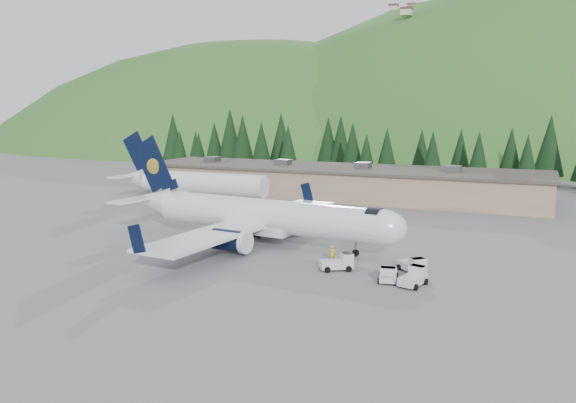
# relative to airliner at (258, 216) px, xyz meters

# --- Properties ---
(ground) EXTENTS (600.00, 600.00, 0.00)m
(ground) POSITION_rel_airliner_xyz_m (1.04, -0.10, -3.15)
(ground) COLOR slate
(airliner) EXTENTS (35.65, 33.49, 11.82)m
(airliner) POSITION_rel_airliner_xyz_m (0.00, 0.00, 0.00)
(airliner) COLOR white
(airliner) RESTS_ON ground
(second_airliner) EXTENTS (27.50, 11.00, 10.05)m
(second_airliner) POSITION_rel_airliner_xyz_m (-23.89, 21.90, 0.17)
(second_airliner) COLOR white
(second_airliner) RESTS_ON ground
(baggage_tug_a) EXTENTS (3.38, 2.94, 1.62)m
(baggage_tug_a) POSITION_rel_airliner_xyz_m (11.74, -6.49, -2.43)
(baggage_tug_a) COLOR silver
(baggage_tug_a) RESTS_ON ground
(baggage_tug_b) EXTENTS (3.03, 3.07, 1.54)m
(baggage_tug_b) POSITION_rel_airliner_xyz_m (18.30, -4.58, -2.46)
(baggage_tug_b) COLOR silver
(baggage_tug_b) RESTS_ON ground
(baggage_tug_c) EXTENTS (2.35, 3.21, 1.57)m
(baggage_tug_c) POSITION_rel_airliner_xyz_m (19.10, -8.34, -2.45)
(baggage_tug_c) COLOR silver
(baggage_tug_c) RESTS_ON ground
(terminal_building) EXTENTS (71.00, 17.00, 6.10)m
(terminal_building) POSITION_rel_airliner_xyz_m (-3.97, 37.90, -0.53)
(terminal_building) COLOR #8B755E
(terminal_building) RESTS_ON ground
(baggage_tug_d) EXTENTS (2.15, 3.05, 1.51)m
(baggage_tug_d) POSITION_rel_airliner_xyz_m (16.86, -8.39, -2.47)
(baggage_tug_d) COLOR silver
(baggage_tug_d) RESTS_ON ground
(ramp_worker) EXTENTS (0.72, 0.71, 1.68)m
(ramp_worker) POSITION_rel_airliner_xyz_m (10.24, -4.17, -2.31)
(ramp_worker) COLOR yellow
(ramp_worker) RESTS_ON ground
(tree_line) EXTENTS (111.87, 18.91, 14.22)m
(tree_line) POSITION_rel_airliner_xyz_m (-8.76, 61.00, 4.17)
(tree_line) COLOR black
(tree_line) RESTS_ON ground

